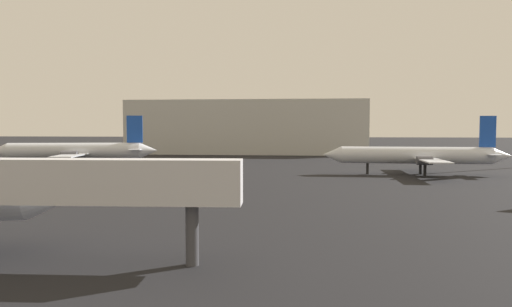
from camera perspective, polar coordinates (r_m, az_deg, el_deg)
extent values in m
cone|color=silver|center=(30.74, -23.46, -4.62)|extent=(4.03, 3.83, 3.02)
cylinder|color=silver|center=(88.02, -21.50, 0.32)|extent=(22.93, 6.99, 2.83)
cone|color=silver|center=(85.19, -13.12, 0.37)|extent=(3.59, 3.36, 2.83)
cube|color=silver|center=(87.72, -20.78, 0.05)|extent=(7.68, 23.29, 0.21)
cube|color=silver|center=(85.49, -14.45, 0.55)|extent=(3.38, 7.53, 0.14)
cube|color=#1947B2|center=(85.47, -14.77, 2.93)|extent=(2.77, 0.77, 4.84)
cylinder|color=#4C4C54|center=(83.74, -22.05, -0.23)|extent=(2.84, 2.01, 1.56)
cylinder|color=#4C4C54|center=(92.12, -20.43, 0.11)|extent=(2.84, 2.01, 1.56)
cube|color=black|center=(90.53, -25.89, -1.12)|extent=(0.51, 0.51, 1.63)
cube|color=black|center=(86.18, -21.07, -1.22)|extent=(0.51, 0.51, 1.63)
cube|color=black|center=(89.50, -20.45, -1.04)|extent=(0.51, 0.51, 1.63)
cylinder|color=silver|center=(74.13, 19.09, -0.21)|extent=(22.23, 2.86, 2.57)
cone|color=silver|center=(72.47, 9.38, -0.14)|extent=(2.86, 2.61, 2.57)
cone|color=silver|center=(77.79, 28.13, -0.26)|extent=(2.86, 2.61, 2.57)
cube|color=silver|center=(74.40, 19.92, -0.51)|extent=(3.44, 20.39, 0.17)
cube|color=silver|center=(77.14, 26.91, -0.06)|extent=(1.81, 6.08, 0.12)
cube|color=#1947B2|center=(76.91, 26.72, 2.44)|extent=(2.31, 0.25, 4.67)
cylinder|color=#4C4C54|center=(70.50, 20.11, -0.82)|extent=(2.18, 1.33, 1.30)
cylinder|color=#4C4C54|center=(78.02, 18.79, -0.41)|extent=(2.18, 1.33, 1.30)
cube|color=black|center=(73.09, 13.61, -1.85)|extent=(0.37, 0.37, 1.71)
cube|color=black|center=(73.14, 20.15, -1.96)|extent=(0.37, 0.37, 1.71)
cube|color=black|center=(75.93, 19.64, -1.76)|extent=(0.37, 0.37, 1.71)
cube|color=silver|center=(26.53, -21.23, -3.21)|extent=(17.76, 2.51, 2.40)
cylinder|color=#3F3F44|center=(25.15, -7.90, -9.93)|extent=(0.70, 0.70, 3.28)
cube|color=#B7B7B2|center=(127.94, -1.01, 3.28)|extent=(63.22, 21.14, 14.27)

